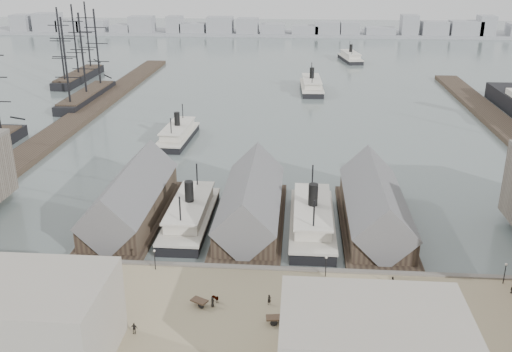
# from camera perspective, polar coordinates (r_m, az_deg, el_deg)

# --- Properties ---
(ground) EXTENTS (900.00, 900.00, 0.00)m
(ground) POSITION_cam_1_polar(r_m,az_deg,el_deg) (108.49, -1.26, -8.67)
(ground) COLOR #525F5E
(ground) RESTS_ON ground
(quay) EXTENTS (180.00, 30.00, 2.00)m
(quay) POSITION_cam_1_polar(r_m,az_deg,el_deg) (91.19, -2.54, -14.34)
(quay) COLOR gray
(quay) RESTS_ON ground
(seawall) EXTENTS (180.00, 1.20, 2.30)m
(seawall) POSITION_cam_1_polar(r_m,az_deg,el_deg) (103.44, -1.55, -9.54)
(seawall) COLOR #59544C
(seawall) RESTS_ON ground
(west_wharf) EXTENTS (10.00, 220.00, 1.60)m
(west_wharf) POSITION_cam_1_polar(r_m,az_deg,el_deg) (215.34, -16.91, 5.91)
(west_wharf) COLOR #2D231C
(west_wharf) RESTS_ON ground
(east_wharf) EXTENTS (10.00, 180.00, 1.60)m
(east_wharf) POSITION_cam_1_polar(r_m,az_deg,el_deg) (203.02, 24.03, 4.08)
(east_wharf) COLOR #2D231C
(east_wharf) RESTS_ON ground
(ferry_shed_west) EXTENTS (14.00, 42.00, 12.60)m
(ferry_shed_west) POSITION_cam_1_polar(r_m,az_deg,el_deg) (126.18, -12.34, -2.38)
(ferry_shed_west) COLOR #2D231C
(ferry_shed_west) RESTS_ON ground
(ferry_shed_center) EXTENTS (14.00, 42.00, 12.60)m
(ferry_shed_center) POSITION_cam_1_polar(r_m,az_deg,el_deg) (121.41, -0.49, -2.82)
(ferry_shed_center) COLOR #2D231C
(ferry_shed_center) RESTS_ON ground
(ferry_shed_east) EXTENTS (14.00, 42.00, 12.60)m
(ferry_shed_east) POSITION_cam_1_polar(r_m,az_deg,el_deg) (122.11, 11.78, -3.15)
(ferry_shed_east) COLOR #2D231C
(ferry_shed_east) RESTS_ON ground
(street_bldg_center) EXTENTS (24.00, 16.00, 10.00)m
(street_bldg_center) POSITION_cam_1_polar(r_m,az_deg,el_deg) (78.13, 11.59, -16.24)
(street_bldg_center) COLOR gray
(street_bldg_center) RESTS_ON quay
(lamp_post_near_w) EXTENTS (0.44, 0.44, 3.92)m
(lamp_post_near_w) POSITION_cam_1_polar(r_m,az_deg,el_deg) (102.66, -10.11, -7.86)
(lamp_post_near_w) COLOR black
(lamp_post_near_w) RESTS_ON quay
(lamp_post_near_e) EXTENTS (0.44, 0.44, 3.92)m
(lamp_post_near_e) POSITION_cam_1_polar(r_m,az_deg,el_deg) (99.78, 7.02, -8.58)
(lamp_post_near_e) COLOR black
(lamp_post_near_e) RESTS_ON quay
(lamp_post_far_e) EXTENTS (0.44, 0.44, 3.92)m
(lamp_post_far_e) POSITION_cam_1_polar(r_m,az_deg,el_deg) (105.70, 23.67, -8.56)
(lamp_post_far_e) COLOR black
(lamp_post_far_e) RESTS_ON quay
(far_shore) EXTENTS (500.00, 40.00, 15.72)m
(far_shore) POSITION_cam_1_polar(r_m,az_deg,el_deg) (430.91, 2.99, 14.39)
(far_shore) COLOR gray
(far_shore) RESTS_ON ground
(ferry_docked_west) EXTENTS (8.83, 29.42, 10.51)m
(ferry_docked_west) POSITION_cam_1_polar(r_m,az_deg,el_deg) (122.84, -6.60, -3.79)
(ferry_docked_west) COLOR black
(ferry_docked_west) RESTS_ON ground
(ferry_docked_east) EXTENTS (9.21, 30.70, 10.96)m
(ferry_docked_east) POSITION_cam_1_polar(r_m,az_deg,el_deg) (120.26, 5.64, -4.26)
(ferry_docked_east) COLOR black
(ferry_docked_east) RESTS_ON ground
(ferry_open_near) EXTENTS (9.19, 27.31, 9.65)m
(ferry_open_near) POSITION_cam_1_polar(r_m,az_deg,el_deg) (179.82, -7.83, 4.21)
(ferry_open_near) COLOR black
(ferry_open_near) RESTS_ON ground
(ferry_open_mid) EXTENTS (10.28, 30.20, 10.65)m
(ferry_open_mid) POSITION_cam_1_polar(r_m,az_deg,el_deg) (247.82, 5.57, 9.02)
(ferry_open_mid) COLOR black
(ferry_open_mid) RESTS_ON ground
(ferry_open_far) EXTENTS (12.76, 28.08, 9.67)m
(ferry_open_far) POSITION_cam_1_polar(r_m,az_deg,el_deg) (324.77, 9.42, 11.66)
(ferry_open_far) COLOR black
(ferry_open_far) RESTS_ON ground
(sailing_ship_mid) EXTENTS (8.32, 48.06, 34.20)m
(sailing_ship_mid) POSITION_cam_1_polar(r_m,az_deg,el_deg) (238.20, -16.56, 7.75)
(sailing_ship_mid) COLOR black
(sailing_ship_mid) RESTS_ON ground
(sailing_ship_far) EXTENTS (8.32, 46.22, 34.20)m
(sailing_ship_far) POSITION_cam_1_polar(r_m,az_deg,el_deg) (280.61, -17.30, 9.59)
(sailing_ship_far) COLOR black
(sailing_ship_far) RESTS_ON ground
(horse_cart_left) EXTENTS (4.56, 1.51, 1.44)m
(horse_cart_left) POSITION_cam_1_polar(r_m,az_deg,el_deg) (101.68, -20.48, -10.56)
(horse_cart_left) COLOR black
(horse_cart_left) RESTS_ON quay
(horse_cart_center) EXTENTS (4.72, 3.22, 1.42)m
(horse_cart_center) POSITION_cam_1_polar(r_m,az_deg,el_deg) (93.16, -4.74, -12.24)
(horse_cart_center) COLOR black
(horse_cart_center) RESTS_ON quay
(horse_cart_right) EXTENTS (4.77, 2.18, 1.65)m
(horse_cart_right) POSITION_cam_1_polar(r_m,az_deg,el_deg) (88.32, 3.18, -14.22)
(horse_cart_right) COLOR black
(horse_cart_right) RESTS_ON quay
(pedestrian_2) EXTENTS (1.32, 1.02, 1.81)m
(pedestrian_2) POSITION_cam_1_polar(r_m,az_deg,el_deg) (106.83, -17.40, -8.45)
(pedestrian_2) COLOR black
(pedestrian_2) RESTS_ON quay
(pedestrian_3) EXTENTS (1.09, 0.55, 1.78)m
(pedestrian_3) POSITION_cam_1_polar(r_m,az_deg,el_deg) (88.34, -12.09, -14.67)
(pedestrian_3) COLOR black
(pedestrian_3) RESTS_ON quay
(pedestrian_4) EXTENTS (0.67, 0.88, 1.62)m
(pedestrian_4) POSITION_cam_1_polar(r_m,az_deg,el_deg) (92.50, -4.37, -12.46)
(pedestrian_4) COLOR black
(pedestrian_4) RESTS_ON quay
(pedestrian_5) EXTENTS (0.80, 0.74, 1.77)m
(pedestrian_5) POSITION_cam_1_polar(r_m,az_deg,el_deg) (92.69, 1.34, -12.26)
(pedestrian_5) COLOR black
(pedestrian_5) RESTS_ON quay
(pedestrian_6) EXTENTS (0.89, 0.96, 1.59)m
(pedestrian_6) POSITION_cam_1_polar(r_m,az_deg,el_deg) (100.22, 13.47, -10.17)
(pedestrian_6) COLOR black
(pedestrian_6) RESTS_ON quay
(pedestrian_7) EXTENTS (1.14, 0.74, 1.67)m
(pedestrian_7) POSITION_cam_1_polar(r_m,az_deg,el_deg) (91.46, 16.68, -13.82)
(pedestrian_7) COLOR black
(pedestrian_7) RESTS_ON quay
(pedestrian_8) EXTENTS (0.99, 0.91, 1.62)m
(pedestrian_8) POSITION_cam_1_polar(r_m,az_deg,el_deg) (104.37, 24.24, -10.25)
(pedestrian_8) COLOR black
(pedestrian_8) RESTS_ON quay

